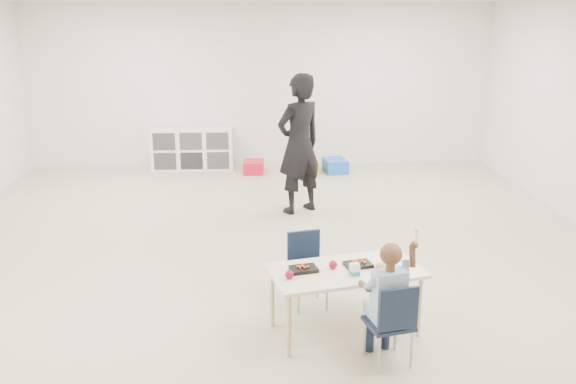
{
  "coord_description": "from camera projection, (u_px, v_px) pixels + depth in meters",
  "views": [
    {
      "loc": [
        -0.16,
        -6.12,
        2.65
      ],
      "look_at": [
        0.2,
        -0.11,
        0.85
      ],
      "focal_mm": 38.0,
      "sensor_mm": 36.0,
      "label": 1
    }
  ],
  "objects": [
    {
      "name": "room",
      "position": [
        268.0,
        138.0,
        6.22
      ],
      "size": [
        9.0,
        9.02,
        2.8
      ],
      "color": "beige",
      "rests_on": "ground"
    },
    {
      "name": "table",
      "position": [
        345.0,
        300.0,
        5.16
      ],
      "size": [
        1.37,
        0.9,
        0.58
      ],
      "rotation": [
        0.0,
        0.0,
        0.23
      ],
      "color": "#FBEDC9",
      "rests_on": "ground"
    },
    {
      "name": "chair_near",
      "position": [
        389.0,
        322.0,
        4.69
      ],
      "size": [
        0.4,
        0.38,
        0.69
      ],
      "primitive_type": null,
      "rotation": [
        0.0,
        0.0,
        0.23
      ],
      "color": "black",
      "rests_on": "ground"
    },
    {
      "name": "chair_far",
      "position": [
        308.0,
        272.0,
        5.59
      ],
      "size": [
        0.4,
        0.38,
        0.69
      ],
      "primitive_type": null,
      "rotation": [
        0.0,
        0.0,
        0.23
      ],
      "color": "black",
      "rests_on": "ground"
    },
    {
      "name": "child",
      "position": [
        390.0,
        298.0,
        4.64
      ],
      "size": [
        0.55,
        0.55,
        1.09
      ],
      "primitive_type": null,
      "rotation": [
        0.0,
        0.0,
        0.23
      ],
      "color": "#A8BEE4",
      "rests_on": "chair_near"
    },
    {
      "name": "lunch_tray_near",
      "position": [
        358.0,
        265.0,
        5.13
      ],
      "size": [
        0.25,
        0.21,
        0.03
      ],
      "primitive_type": "cube",
      "rotation": [
        0.0,
        0.0,
        0.23
      ],
      "color": "black",
      "rests_on": "table"
    },
    {
      "name": "lunch_tray_far",
      "position": [
        304.0,
        269.0,
        5.05
      ],
      "size": [
        0.25,
        0.21,
        0.03
      ],
      "primitive_type": "cube",
      "rotation": [
        0.0,
        0.0,
        0.23
      ],
      "color": "black",
      "rests_on": "table"
    },
    {
      "name": "milk_carton",
      "position": [
        355.0,
        270.0,
        4.95
      ],
      "size": [
        0.08,
        0.08,
        0.1
      ],
      "primitive_type": "cube",
      "rotation": [
        0.0,
        0.0,
        0.23
      ],
      "color": "white",
      "rests_on": "table"
    },
    {
      "name": "bread_roll",
      "position": [
        381.0,
        266.0,
        5.05
      ],
      "size": [
        0.09,
        0.09,
        0.07
      ],
      "primitive_type": "ellipsoid",
      "color": "tan",
      "rests_on": "table"
    },
    {
      "name": "apple_near",
      "position": [
        333.0,
        265.0,
        5.08
      ],
      "size": [
        0.07,
        0.07,
        0.07
      ],
      "primitive_type": "sphere",
      "color": "maroon",
      "rests_on": "table"
    },
    {
      "name": "apple_far",
      "position": [
        289.0,
        275.0,
        4.89
      ],
      "size": [
        0.07,
        0.07,
        0.07
      ],
      "primitive_type": "sphere",
      "color": "maroon",
      "rests_on": "table"
    },
    {
      "name": "cubby_shelf",
      "position": [
        192.0,
        149.0,
        10.55
      ],
      "size": [
        1.4,
        0.4,
        0.7
      ],
      "primitive_type": "cube",
      "color": "white",
      "rests_on": "ground"
    },
    {
      "name": "adult",
      "position": [
        299.0,
        144.0,
        8.11
      ],
      "size": [
        0.82,
        0.75,
        1.88
      ],
      "primitive_type": "imported",
      "rotation": [
        0.0,
        0.0,
        3.73
      ],
      "color": "black",
      "rests_on": "ground"
    },
    {
      "name": "bin_red",
      "position": [
        254.0,
        167.0,
        10.32
      ],
      "size": [
        0.36,
        0.45,
        0.21
      ],
      "primitive_type": "cube",
      "rotation": [
        0.0,
        0.0,
        -0.08
      ],
      "color": "red",
      "rests_on": "ground"
    },
    {
      "name": "bin_yellow",
      "position": [
        308.0,
        167.0,
        10.29
      ],
      "size": [
        0.39,
        0.48,
        0.22
      ],
      "primitive_type": "cube",
      "rotation": [
        0.0,
        0.0,
        -0.07
      ],
      "color": "gold",
      "rests_on": "ground"
    },
    {
      "name": "bin_blue",
      "position": [
        335.0,
        166.0,
        10.37
      ],
      "size": [
        0.42,
        0.5,
        0.22
      ],
      "primitive_type": "cube",
      "rotation": [
        0.0,
        0.0,
        0.14
      ],
      "color": "blue",
      "rests_on": "ground"
    }
  ]
}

